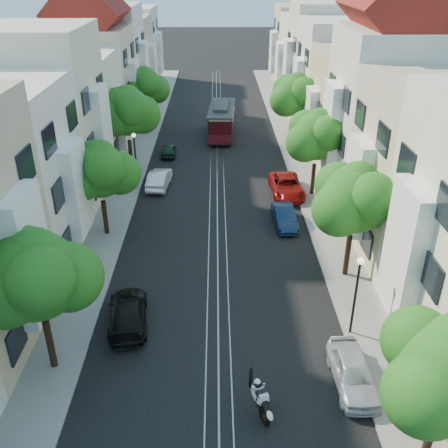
{
  "coord_description": "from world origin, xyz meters",
  "views": [
    {
      "loc": [
        -0.01,
        -14.53,
        15.84
      ],
      "look_at": [
        0.38,
        11.18,
        2.2
      ],
      "focal_mm": 40.0,
      "sensor_mm": 36.0,
      "label": 1
    }
  ],
  "objects_px": {
    "parked_car_e_far": "(287,186)",
    "parked_car_w_near": "(128,312)",
    "tree_w_a": "(37,278)",
    "tree_w_c": "(127,112)",
    "parked_car_e_near": "(353,372)",
    "tree_w_b": "(100,172)",
    "parked_car_w_mid": "(159,179)",
    "cable_car": "(222,119)",
    "tree_e_b": "(356,200)",
    "tree_e_c": "(318,137)",
    "lamp_east": "(357,285)",
    "lamp_west": "(135,151)",
    "tree_w_d": "(145,87)",
    "tree_e_d": "(296,96)",
    "sportbike_rider": "(259,395)",
    "parked_car_e_mid": "(284,217)",
    "parked_car_w_far": "(169,150)"
  },
  "relations": [
    {
      "from": "parked_car_e_far",
      "to": "parked_car_w_near",
      "type": "relative_size",
      "value": 1.11
    },
    {
      "from": "tree_w_a",
      "to": "parked_car_w_near",
      "type": "height_order",
      "value": "tree_w_a"
    },
    {
      "from": "tree_w_c",
      "to": "parked_car_e_near",
      "type": "xyz_separation_m",
      "value": [
        12.74,
        -24.15,
        -4.4
      ]
    },
    {
      "from": "tree_w_b",
      "to": "parked_car_e_far",
      "type": "distance_m",
      "value": 14.33
    },
    {
      "from": "tree_w_c",
      "to": "parked_car_w_mid",
      "type": "xyz_separation_m",
      "value": [
        2.59,
        -3.24,
        -4.39
      ]
    },
    {
      "from": "cable_car",
      "to": "parked_car_w_mid",
      "type": "height_order",
      "value": "cable_car"
    },
    {
      "from": "tree_w_b",
      "to": "tree_e_b",
      "type": "bearing_deg",
      "value": -19.15
    },
    {
      "from": "tree_e_c",
      "to": "lamp_east",
      "type": "bearing_deg",
      "value": -93.44
    },
    {
      "from": "tree_w_a",
      "to": "parked_car_w_mid",
      "type": "xyz_separation_m",
      "value": [
        2.59,
        19.76,
        -4.06
      ]
    },
    {
      "from": "tree_w_a",
      "to": "parked_car_e_far",
      "type": "bearing_deg",
      "value": 55.62
    },
    {
      "from": "lamp_west",
      "to": "tree_w_d",
      "type": "bearing_deg",
      "value": 93.44
    },
    {
      "from": "tree_e_d",
      "to": "cable_car",
      "type": "relative_size",
      "value": 0.87
    },
    {
      "from": "tree_w_a",
      "to": "parked_car_e_far",
      "type": "xyz_separation_m",
      "value": [
        12.41,
        18.14,
        -4.04
      ]
    },
    {
      "from": "parked_car_e_near",
      "to": "lamp_east",
      "type": "bearing_deg",
      "value": 76.29
    },
    {
      "from": "sportbike_rider",
      "to": "parked_car_e_far",
      "type": "bearing_deg",
      "value": 60.16
    },
    {
      "from": "parked_car_e_near",
      "to": "parked_car_e_far",
      "type": "bearing_deg",
      "value": 89.72
    },
    {
      "from": "lamp_east",
      "to": "parked_car_w_mid",
      "type": "relative_size",
      "value": 1.01
    },
    {
      "from": "sportbike_rider",
      "to": "parked_car_e_mid",
      "type": "height_order",
      "value": "sportbike_rider"
    },
    {
      "from": "tree_w_c",
      "to": "lamp_west",
      "type": "xyz_separation_m",
      "value": [
        0.84,
        -2.98,
        -2.22
      ]
    },
    {
      "from": "sportbike_rider",
      "to": "parked_car_w_near",
      "type": "distance_m",
      "value": 8.12
    },
    {
      "from": "lamp_east",
      "to": "parked_car_w_mid",
      "type": "height_order",
      "value": "lamp_east"
    },
    {
      "from": "cable_car",
      "to": "parked_car_w_far",
      "type": "relative_size",
      "value": 2.48
    },
    {
      "from": "parked_car_e_near",
      "to": "parked_car_w_near",
      "type": "height_order",
      "value": "parked_car_e_near"
    },
    {
      "from": "tree_e_b",
      "to": "tree_e_d",
      "type": "relative_size",
      "value": 0.98
    },
    {
      "from": "sportbike_rider",
      "to": "parked_car_e_near",
      "type": "distance_m",
      "value": 4.26
    },
    {
      "from": "parked_car_e_near",
      "to": "sportbike_rider",
      "type": "bearing_deg",
      "value": -162.56
    },
    {
      "from": "parked_car_w_near",
      "to": "tree_e_c",
      "type": "bearing_deg",
      "value": -135.34
    },
    {
      "from": "parked_car_e_mid",
      "to": "parked_car_e_far",
      "type": "relative_size",
      "value": 0.76
    },
    {
      "from": "parked_car_w_near",
      "to": "cable_car",
      "type": "bearing_deg",
      "value": -106.9
    },
    {
      "from": "cable_car",
      "to": "tree_w_c",
      "type": "bearing_deg",
      "value": -124.92
    },
    {
      "from": "tree_e_b",
      "to": "parked_car_w_mid",
      "type": "xyz_separation_m",
      "value": [
        -11.81,
        12.76,
        -4.06
      ]
    },
    {
      "from": "parked_car_e_far",
      "to": "parked_car_e_near",
      "type": "bearing_deg",
      "value": -90.82
    },
    {
      "from": "tree_e_d",
      "to": "tree_w_d",
      "type": "xyz_separation_m",
      "value": [
        -14.4,
        5.0,
        -0.27
      ]
    },
    {
      "from": "cable_car",
      "to": "parked_car_w_far",
      "type": "xyz_separation_m",
      "value": [
        -4.9,
        -5.7,
        -1.22
      ]
    },
    {
      "from": "tree_e_b",
      "to": "tree_w_d",
      "type": "xyz_separation_m",
      "value": [
        -14.4,
        27.0,
        -0.13
      ]
    },
    {
      "from": "tree_e_b",
      "to": "parked_car_e_near",
      "type": "height_order",
      "value": "tree_e_b"
    },
    {
      "from": "tree_e_d",
      "to": "parked_car_w_far",
      "type": "height_order",
      "value": "tree_e_d"
    },
    {
      "from": "tree_e_d",
      "to": "sportbike_rider",
      "type": "distance_m",
      "value": 32.27
    },
    {
      "from": "tree_e_b",
      "to": "parked_car_w_near",
      "type": "relative_size",
      "value": 1.49
    },
    {
      "from": "lamp_west",
      "to": "sportbike_rider",
      "type": "bearing_deg",
      "value": -70.75
    },
    {
      "from": "tree_w_d",
      "to": "parked_car_w_mid",
      "type": "height_order",
      "value": "tree_w_d"
    },
    {
      "from": "tree_e_b",
      "to": "tree_w_d",
      "type": "bearing_deg",
      "value": 118.07
    },
    {
      "from": "tree_w_b",
      "to": "parked_car_e_far",
      "type": "height_order",
      "value": "tree_w_b"
    },
    {
      "from": "parked_car_w_mid",
      "to": "parked_car_w_far",
      "type": "relative_size",
      "value": 1.28
    },
    {
      "from": "tree_e_c",
      "to": "parked_car_w_far",
      "type": "xyz_separation_m",
      "value": [
        -11.66,
        8.84,
        -4.06
      ]
    },
    {
      "from": "tree_e_d",
      "to": "tree_w_c",
      "type": "relative_size",
      "value": 0.97
    },
    {
      "from": "tree_w_d",
      "to": "cable_car",
      "type": "relative_size",
      "value": 0.82
    },
    {
      "from": "tree_w_b",
      "to": "tree_w_c",
      "type": "xyz_separation_m",
      "value": [
        0.0,
        11.0,
        0.67
      ]
    },
    {
      "from": "tree_e_b",
      "to": "parked_car_e_far",
      "type": "height_order",
      "value": "tree_e_b"
    },
    {
      "from": "parked_car_e_mid",
      "to": "parked_car_w_far",
      "type": "distance_m",
      "value": 16.33
    }
  ]
}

